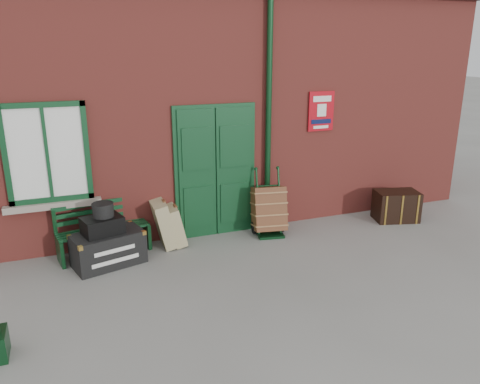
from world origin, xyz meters
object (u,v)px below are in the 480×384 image
dark_trunk (396,206)px  porter_trolley (269,210)px  bench (102,227)px  houdini_trunk (108,249)px

dark_trunk → porter_trolley: bearing=-170.2°
bench → porter_trolley: bearing=-13.7°
houdini_trunk → porter_trolley: porter_trolley is taller
bench → porter_trolley: 2.79m
bench → dark_trunk: 5.33m
bench → houdini_trunk: (0.03, -0.45, -0.18)m
bench → houdini_trunk: size_ratio=1.43×
houdini_trunk → bench: bearing=78.5°
houdini_trunk → dark_trunk: (5.29, 0.02, 0.03)m
porter_trolley → dark_trunk: bearing=4.6°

